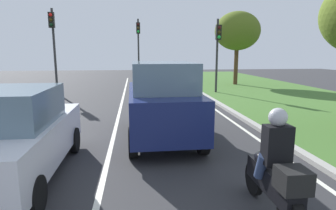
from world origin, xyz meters
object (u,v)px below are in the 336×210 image
car_sedan_left_lane (14,135)px  traffic_light_near_right (218,45)px  car_suv_ahead (162,100)px  tree_roadside_far (237,31)px  traffic_light_overhead_left (53,37)px  traffic_light_far_median (138,40)px  rider_person (276,144)px  motorcycle (275,183)px

car_sedan_left_lane → traffic_light_near_right: 14.08m
car_suv_ahead → tree_roadside_far: tree_roadside_far is taller
car_suv_ahead → traffic_light_near_right: 10.41m
traffic_light_overhead_left → traffic_light_far_median: 8.16m
car_suv_ahead → car_sedan_left_lane: bearing=-143.6°
car_suv_ahead → traffic_light_far_median: traffic_light_far_median is taller
traffic_light_far_median → rider_person: bearing=-85.2°
traffic_light_far_median → traffic_light_near_right: bearing=-55.7°
car_suv_ahead → tree_roadside_far: size_ratio=0.79×
rider_person → traffic_light_overhead_left: 16.05m
traffic_light_overhead_left → tree_roadside_far: (12.81, 3.71, 0.71)m
rider_person → traffic_light_overhead_left: size_ratio=0.23×
rider_person → tree_roadside_far: (5.90, 18.02, 2.99)m
car_sedan_left_lane → motorcycle: size_ratio=2.27×
car_sedan_left_lane → rider_person: bearing=-22.7°
car_suv_ahead → traffic_light_overhead_left: bearing=118.7°
car_suv_ahead → car_sedan_left_lane: size_ratio=1.05×
car_sedan_left_lane → traffic_light_overhead_left: bearing=101.2°
traffic_light_near_right → car_suv_ahead: bearing=-115.3°
traffic_light_near_right → traffic_light_overhead_left: size_ratio=0.89×
rider_person → traffic_light_near_right: (3.06, 13.59, 1.85)m
traffic_light_far_median → tree_roadside_far: tree_roadside_far is taller
motorcycle → traffic_light_near_right: size_ratio=0.41×
rider_person → traffic_light_overhead_left: traffic_light_overhead_left is taller
motorcycle → car_suv_ahead: bearing=107.5°
car_suv_ahead → motorcycle: bearing=-74.0°
rider_person → traffic_light_far_median: 20.80m
motorcycle → traffic_light_far_median: bearing=95.6°
traffic_light_near_right → tree_roadside_far: bearing=57.3°
motorcycle → traffic_light_far_median: 20.93m
traffic_light_overhead_left → traffic_light_far_median: (5.19, 6.29, 0.08)m
car_sedan_left_lane → motorcycle: car_sedan_left_lane is taller
car_sedan_left_lane → tree_roadside_far: 19.46m
rider_person → traffic_light_overhead_left: (-6.91, 14.31, 2.28)m
traffic_light_far_median → tree_roadside_far: (7.62, -2.58, 0.63)m
traffic_light_near_right → tree_roadside_far: tree_roadside_far is taller
motorcycle → tree_roadside_far: tree_roadside_far is taller
car_sedan_left_lane → traffic_light_near_right: traffic_light_near_right is taller
rider_person → tree_roadside_far: tree_roadside_far is taller
car_sedan_left_lane → motorcycle: bearing=-23.3°
tree_roadside_far → rider_person: bearing=-108.1°
tree_roadside_far → car_sedan_left_lane: bearing=-122.9°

